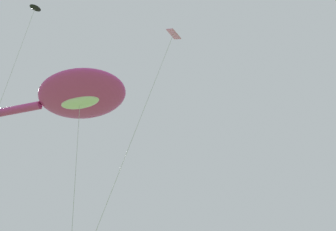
% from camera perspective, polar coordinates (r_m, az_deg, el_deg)
% --- Properties ---
extents(big_show_kite, '(6.51, 13.92, 19.23)m').
position_cam_1_polar(big_show_kite, '(24.78, -13.64, 2.83)').
color(big_show_kite, '#CC3899').
rests_on(big_show_kite, ground).
extents(small_kite_bird_shape, '(2.85, 3.98, 22.21)m').
position_cam_1_polar(small_kite_bird_shape, '(24.99, -19.95, 13.14)').
color(small_kite_bird_shape, black).
rests_on(small_kite_bird_shape, ground).
extents(small_kite_triangle_green, '(1.98, 4.43, 16.71)m').
position_cam_1_polar(small_kite_triangle_green, '(17.19, -0.59, 8.62)').
color(small_kite_triangle_green, pink).
rests_on(small_kite_triangle_green, ground).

